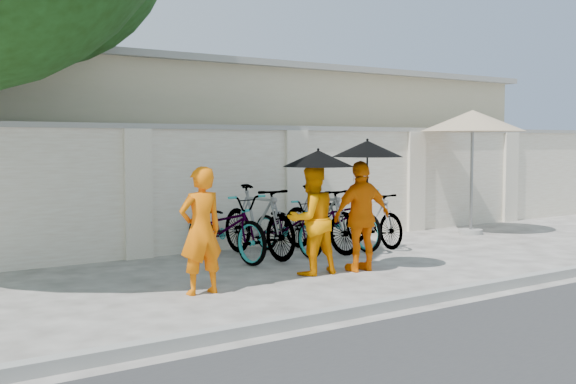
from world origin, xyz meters
TOP-DOWN VIEW (x-y plane):
  - ground at (0.00, 0.00)m, footprint 80.00×80.00m
  - kerb at (0.00, -1.70)m, footprint 40.00×0.16m
  - compound_wall at (1.00, 3.20)m, footprint 20.00×0.30m
  - building_behind at (2.00, 7.00)m, footprint 14.00×6.00m
  - monk_left at (-1.47, 0.20)m, footprint 0.55×0.36m
  - monk_center at (0.36, 0.43)m, footprint 0.75×0.60m
  - parasol_center at (0.41, 0.35)m, footprint 0.96×0.96m
  - monk_right at (1.09, 0.24)m, footprint 0.93×0.45m
  - parasol_right at (1.11, 0.16)m, footprint 0.98×0.98m
  - patio_umbrella at (5.51, 2.04)m, footprint 2.29×2.29m
  - bike_0 at (0.01, 2.11)m, footprint 0.87×2.00m
  - bike_1 at (0.58, 2.09)m, footprint 0.60×1.90m
  - bike_2 at (1.14, 2.07)m, footprint 0.68×1.75m
  - bike_3 at (1.71, 1.95)m, footprint 0.68×1.85m
  - bike_4 at (2.27, 2.08)m, footprint 0.70×1.95m
  - bike_5 at (2.84, 1.93)m, footprint 0.60×1.64m

SIDE VIEW (x-z plane):
  - ground at x=0.00m, z-range 0.00..0.00m
  - kerb at x=0.00m, z-range 0.00..0.12m
  - bike_2 at x=1.14m, z-range 0.00..0.91m
  - bike_5 at x=2.84m, z-range 0.00..0.97m
  - bike_0 at x=0.01m, z-range 0.00..1.02m
  - bike_4 at x=2.27m, z-range 0.00..1.02m
  - bike_3 at x=1.71m, z-range 0.00..1.09m
  - bike_1 at x=0.58m, z-range 0.00..1.13m
  - monk_center at x=0.36m, z-range 0.00..1.50m
  - monk_left at x=-1.47m, z-range 0.00..1.51m
  - monk_right at x=1.09m, z-range 0.00..1.54m
  - compound_wall at x=1.00m, z-range 0.00..2.00m
  - parasol_center at x=0.41m, z-range 1.16..2.00m
  - building_behind at x=2.00m, z-range 0.00..3.20m
  - parasol_right at x=1.11m, z-range 1.23..2.18m
  - patio_umbrella at x=5.51m, z-range 0.97..3.38m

